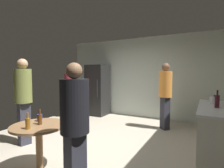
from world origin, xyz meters
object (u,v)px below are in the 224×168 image
at_px(foreground_table, 39,132).
at_px(person_in_olive_shirt, 23,94).
at_px(wine_bottle_on_counter, 217,101).
at_px(kettle, 215,100).
at_px(person_in_orange_shirt, 165,91).
at_px(plastic_cup_blue, 40,118).
at_px(person_in_maroon_shirt, 70,89).
at_px(person_in_black_shirt, 75,120).
at_px(beer_bottle_amber, 28,123).
at_px(beer_bottle_brown, 40,119).
at_px(refrigerator, 97,90).

distance_m(foreground_table, person_in_olive_shirt, 1.37).
height_order(wine_bottle_on_counter, person_in_olive_shirt, person_in_olive_shirt).
height_order(kettle, person_in_orange_shirt, person_in_orange_shirt).
distance_m(wine_bottle_on_counter, plastic_cup_blue, 3.01).
xyz_separation_m(foreground_table, person_in_maroon_shirt, (-1.93, 2.79, 0.34)).
relative_size(foreground_table, plastic_cup_blue, 7.27).
bearing_deg(person_in_black_shirt, beer_bottle_amber, 16.75).
height_order(beer_bottle_amber, person_in_black_shirt, person_in_black_shirt).
bearing_deg(beer_bottle_brown, refrigerator, 110.21).
distance_m(refrigerator, person_in_black_shirt, 4.28).
distance_m(person_in_maroon_shirt, person_in_olive_shirt, 2.35).
height_order(foreground_table, person_in_orange_shirt, person_in_orange_shirt).
bearing_deg(person_in_black_shirt, person_in_maroon_shirt, -33.91).
xyz_separation_m(kettle, person_in_orange_shirt, (-1.11, 0.77, 0.07)).
relative_size(kettle, beer_bottle_amber, 1.06).
height_order(foreground_table, plastic_cup_blue, plastic_cup_blue).
relative_size(plastic_cup_blue, person_in_black_shirt, 0.07).
xyz_separation_m(beer_bottle_brown, plastic_cup_blue, (-0.16, 0.12, -0.03)).
bearing_deg(beer_bottle_brown, wine_bottle_on_counter, 37.35).
bearing_deg(wine_bottle_on_counter, foreground_table, -142.47).
xyz_separation_m(kettle, beer_bottle_amber, (-2.29, -2.45, -0.15)).
relative_size(beer_bottle_amber, person_in_olive_shirt, 0.13).
xyz_separation_m(foreground_table, beer_bottle_brown, (0.01, 0.02, 0.19)).
bearing_deg(person_in_olive_shirt, person_in_black_shirt, -8.38).
bearing_deg(beer_bottle_amber, beer_bottle_brown, 98.50).
height_order(person_in_maroon_shirt, person_in_orange_shirt, person_in_orange_shirt).
relative_size(beer_bottle_amber, person_in_black_shirt, 0.14).
bearing_deg(foreground_table, person_in_orange_shirt, 67.95).
distance_m(beer_bottle_brown, plastic_cup_blue, 0.20).
bearing_deg(kettle, person_in_black_shirt, -121.97).
xyz_separation_m(foreground_table, beer_bottle_amber, (0.04, -0.21, 0.19)).
xyz_separation_m(kettle, person_in_olive_shirt, (-3.49, -1.67, 0.09)).
height_order(wine_bottle_on_counter, person_in_orange_shirt, person_in_orange_shirt).
height_order(wine_bottle_on_counter, foreground_table, wine_bottle_on_counter).
xyz_separation_m(person_in_maroon_shirt, person_in_olive_shirt, (0.76, -2.23, 0.09)).
relative_size(person_in_maroon_shirt, person_in_orange_shirt, 0.94).
distance_m(beer_bottle_amber, person_in_black_shirt, 0.80).
relative_size(wine_bottle_on_counter, person_in_maroon_shirt, 0.19).
height_order(refrigerator, wine_bottle_on_counter, refrigerator).
xyz_separation_m(beer_bottle_amber, person_in_orange_shirt, (1.18, 3.22, 0.22)).
height_order(foreground_table, beer_bottle_brown, beer_bottle_brown).
height_order(beer_bottle_brown, plastic_cup_blue, beer_bottle_brown).
distance_m(foreground_table, beer_bottle_brown, 0.19).
height_order(beer_bottle_brown, person_in_olive_shirt, person_in_olive_shirt).
distance_m(person_in_orange_shirt, person_in_olive_shirt, 3.42).
bearing_deg(plastic_cup_blue, foreground_table, -42.71).
relative_size(beer_bottle_amber, plastic_cup_blue, 2.09).
bearing_deg(wine_bottle_on_counter, plastic_cup_blue, -146.39).
relative_size(kettle, person_in_orange_shirt, 0.14).
height_order(beer_bottle_amber, person_in_maroon_shirt, person_in_maroon_shirt).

